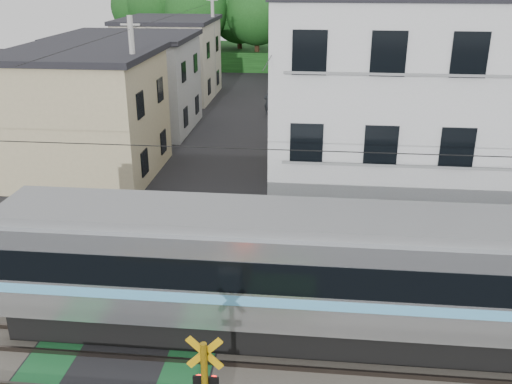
# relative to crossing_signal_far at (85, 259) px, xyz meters

# --- Properties ---
(ground) EXTENTS (120.00, 120.00, 0.00)m
(ground) POSITION_rel_crossing_signal_far_xyz_m (2.59, -3.65, -0.71)
(ground) COLOR black
(track_bed) EXTENTS (120.00, 120.00, 0.14)m
(track_bed) POSITION_rel_crossing_signal_far_xyz_m (2.59, -3.65, -0.67)
(track_bed) COLOR #47423A
(track_bed) RESTS_ON ground
(crossing_signal_far) EXTENTS (4.74, 0.65, 3.09)m
(crossing_signal_far) POSITION_rel_crossing_signal_far_xyz_m (0.00, 0.00, 0.00)
(crossing_signal_far) COLOR #E6A90C
(crossing_signal_far) RESTS_ON ground
(apartment_block) EXTENTS (10.20, 8.36, 9.30)m
(apartment_block) POSITION_rel_crossing_signal_far_xyz_m (11.09, 5.84, 3.94)
(apartment_block) COLOR silver
(apartment_block) RESTS_ON ground
(houses_row) EXTENTS (22.07, 31.35, 6.80)m
(houses_row) POSITION_rel_crossing_signal_far_xyz_m (2.84, 22.27, 2.53)
(houses_row) COLOR tan
(houses_row) RESTS_ON ground
(tree_hill) EXTENTS (40.00, 13.19, 11.01)m
(tree_hill) POSITION_rel_crossing_signal_far_xyz_m (1.97, 44.51, 4.50)
(tree_hill) COLOR #194A18
(tree_hill) RESTS_ON ground
(catenary) EXTENTS (60.00, 5.04, 7.00)m
(catenary) POSITION_rel_crossing_signal_far_xyz_m (8.59, -3.62, 2.98)
(catenary) COLOR #2D2D33
(catenary) RESTS_ON ground
(utility_poles) EXTENTS (7.90, 42.00, 8.00)m
(utility_poles) POSITION_rel_crossing_signal_far_xyz_m (1.53, 19.35, 3.37)
(utility_poles) COLOR #A5A5A0
(utility_poles) RESTS_ON ground
(pedestrian) EXTENTS (0.66, 0.44, 1.81)m
(pedestrian) POSITION_rel_crossing_signal_far_xyz_m (4.24, 24.10, 0.20)
(pedestrian) COLOR black
(pedestrian) RESTS_ON ground
(weed_patches) EXTENTS (10.25, 8.80, 0.40)m
(weed_patches) POSITION_rel_crossing_signal_far_xyz_m (4.34, -3.74, -0.53)
(weed_patches) COLOR #2D5E1E
(weed_patches) RESTS_ON ground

